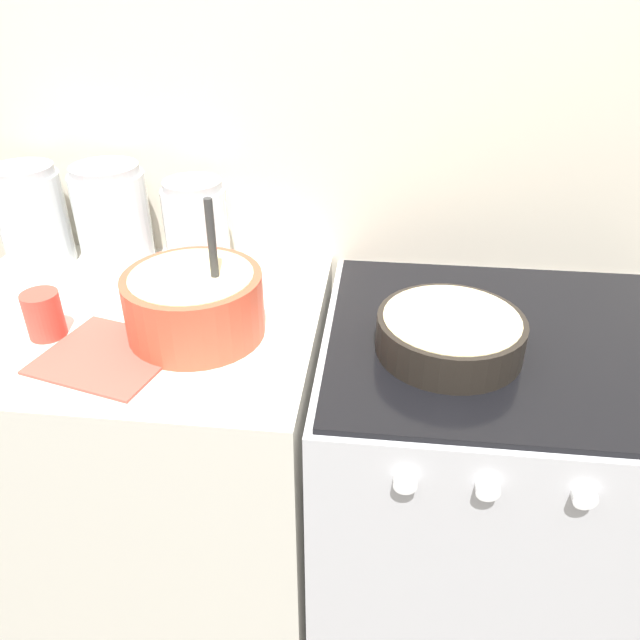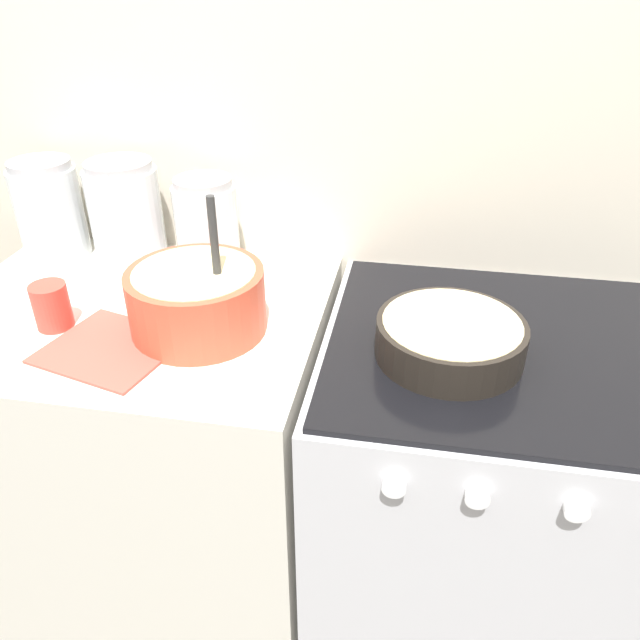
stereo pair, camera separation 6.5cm
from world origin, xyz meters
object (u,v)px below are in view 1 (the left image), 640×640
at_px(baking_pan, 450,333).
at_px(stove, 482,497).
at_px(storage_jar_middle, 114,225).
at_px(tin_can, 44,315).
at_px(storage_jar_right, 197,233).
at_px(storage_jar_left, 34,223).
at_px(mixing_bowl, 194,301).

bearing_deg(baking_pan, stove, 25.68).
relative_size(storage_jar_middle, tin_can, 2.64).
height_order(storage_jar_right, tin_can, storage_jar_right).
height_order(storage_jar_middle, tin_can, storage_jar_middle).
height_order(storage_jar_left, storage_jar_middle, storage_jar_middle).
xyz_separation_m(stove, storage_jar_left, (-1.10, 0.23, 0.55)).
bearing_deg(stove, storage_jar_left, 168.42).
distance_m(mixing_bowl, storage_jar_middle, 0.39).
xyz_separation_m(storage_jar_left, tin_can, (0.18, -0.32, -0.06)).
height_order(stove, mixing_bowl, mixing_bowl).
xyz_separation_m(baking_pan, storage_jar_right, (-0.57, 0.29, 0.05)).
height_order(mixing_bowl, storage_jar_middle, mixing_bowl).
bearing_deg(storage_jar_right, tin_can, -124.98).
xyz_separation_m(baking_pan, tin_can, (-0.79, -0.03, 0.01)).
xyz_separation_m(stove, storage_jar_middle, (-0.90, 0.23, 0.56)).
bearing_deg(storage_jar_right, storage_jar_left, -180.00).
relative_size(storage_jar_left, storage_jar_middle, 0.96).
bearing_deg(tin_can, baking_pan, 2.30).
xyz_separation_m(stove, storage_jar_right, (-0.70, 0.23, 0.54)).
relative_size(baking_pan, storage_jar_middle, 1.13).
distance_m(stove, storage_jar_right, 0.91).
bearing_deg(mixing_bowl, tin_can, -172.09).
xyz_separation_m(storage_jar_left, storage_jar_right, (0.40, 0.00, -0.01)).
distance_m(stove, tin_can, 1.05).
relative_size(baking_pan, storage_jar_left, 1.17).
bearing_deg(stove, storage_jar_right, 162.17).
distance_m(stove, storage_jar_middle, 1.08).
relative_size(storage_jar_middle, storage_jar_right, 1.13).
bearing_deg(stove, mixing_bowl, -175.12).
relative_size(storage_jar_left, tin_can, 2.54).
relative_size(stove, tin_can, 9.55).
relative_size(mixing_bowl, tin_can, 3.04).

